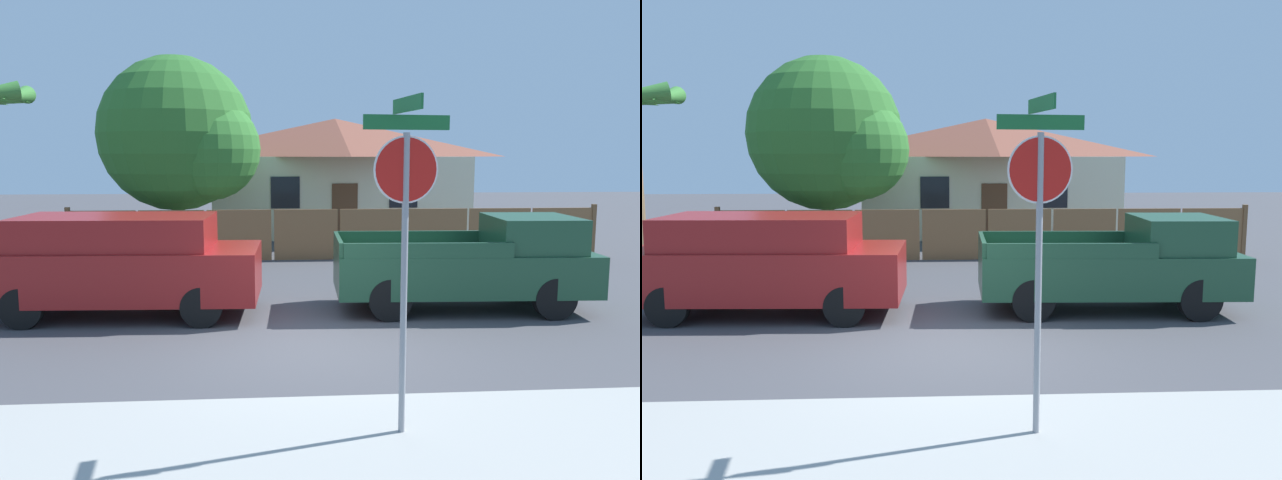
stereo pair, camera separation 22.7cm
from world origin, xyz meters
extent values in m
plane|color=#47474C|center=(0.00, 0.00, 0.00)|extent=(80.00, 80.00, 0.00)
cube|color=#A3A39E|center=(0.00, -3.60, 0.00)|extent=(36.00, 3.20, 0.01)
cube|color=brown|center=(-5.37, 8.24, 0.72)|extent=(1.81, 0.06, 1.45)
cube|color=brown|center=(-3.49, 8.24, 0.72)|extent=(1.81, 0.06, 1.45)
cube|color=brown|center=(-1.60, 8.24, 0.72)|extent=(1.81, 0.06, 1.45)
cube|color=brown|center=(0.28, 8.24, 0.72)|extent=(1.81, 0.06, 1.45)
cube|color=brown|center=(2.17, 8.24, 0.72)|extent=(1.81, 0.06, 1.45)
cube|color=brown|center=(4.05, 8.24, 0.72)|extent=(1.81, 0.06, 1.45)
cube|color=brown|center=(5.94, 8.24, 0.72)|extent=(1.81, 0.06, 1.45)
cube|color=brown|center=(7.82, 8.24, 0.72)|extent=(1.81, 0.06, 1.45)
cube|color=brown|center=(-6.32, 8.24, 0.77)|extent=(0.12, 0.12, 1.55)
cube|color=brown|center=(8.77, 8.24, 0.77)|extent=(0.12, 0.12, 1.55)
cube|color=beige|center=(1.84, 15.74, 1.46)|extent=(9.20, 7.05, 2.93)
pyramid|color=brown|center=(1.84, 15.74, 3.67)|extent=(9.93, 7.62, 1.50)
cube|color=black|center=(-0.23, 12.20, 1.70)|extent=(1.00, 0.04, 1.10)
cube|color=black|center=(3.91, 12.20, 1.70)|extent=(1.00, 0.04, 1.10)
cube|color=brown|center=(1.84, 12.20, 1.00)|extent=(0.90, 0.04, 2.00)
cylinder|color=brown|center=(-3.57, 10.08, 0.93)|extent=(0.40, 0.40, 1.87)
sphere|color=#2D6B28|center=(-3.57, 10.08, 3.62)|extent=(4.67, 4.67, 4.67)
sphere|color=#31732C|center=(-2.52, 9.50, 3.15)|extent=(3.03, 3.03, 3.03)
cone|color=#387A33|center=(-6.69, 6.13, 4.34)|extent=(0.44, 1.51, 0.66)
cone|color=#387A33|center=(-7.09, 6.83, 4.34)|extent=(1.53, 1.14, 0.66)
cube|color=maroon|center=(-3.39, 2.22, 0.81)|extent=(5.02, 2.15, 0.94)
cube|color=maroon|center=(-3.51, 2.23, 1.57)|extent=(3.53, 1.93, 0.59)
cube|color=black|center=(-1.87, 2.16, 1.57)|extent=(0.13, 1.72, 0.50)
cylinder|color=black|center=(-1.82, 3.03, 0.36)|extent=(0.72, 0.22, 0.72)
cylinder|color=black|center=(-1.89, 1.30, 0.36)|extent=(0.72, 0.22, 0.72)
cylinder|color=black|center=(-4.89, 3.15, 0.36)|extent=(0.72, 0.22, 0.72)
cylinder|color=black|center=(-4.96, 1.42, 0.36)|extent=(0.72, 0.22, 0.72)
cube|color=#1E472D|center=(2.98, 2.22, 0.76)|extent=(4.92, 2.06, 0.78)
cube|color=#1E472D|center=(4.31, 2.17, 1.48)|extent=(1.62, 1.78, 0.66)
cube|color=#1E472D|center=(2.19, 3.14, 1.29)|extent=(3.04, 0.20, 0.27)
cube|color=#1E472D|center=(2.12, 1.37, 1.29)|extent=(3.04, 0.20, 0.27)
cube|color=#1E472D|center=(0.60, 2.32, 1.29)|extent=(0.15, 1.78, 0.27)
cylinder|color=black|center=(4.52, 2.99, 0.39)|extent=(0.78, 0.22, 0.78)
cylinder|color=black|center=(4.45, 1.34, 0.39)|extent=(0.78, 0.22, 0.78)
cylinder|color=black|center=(1.51, 3.11, 0.39)|extent=(0.78, 0.22, 0.78)
cylinder|color=black|center=(1.44, 1.46, 0.39)|extent=(0.78, 0.22, 0.78)
cylinder|color=gray|center=(0.73, -3.05, 1.60)|extent=(0.07, 0.07, 3.20)
cylinder|color=red|center=(0.73, -3.05, 2.82)|extent=(0.65, 0.11, 0.65)
cylinder|color=white|center=(0.73, -3.06, 2.82)|extent=(0.69, 0.11, 0.69)
cube|color=#19602D|center=(0.73, -3.05, 3.30)|extent=(0.91, 0.15, 0.15)
cube|color=#19602D|center=(0.73, -3.05, 3.48)|extent=(0.14, 0.82, 0.15)
camera|label=1|loc=(-0.62, -9.37, 2.96)|focal=35.00mm
camera|label=2|loc=(-0.39, -9.39, 2.96)|focal=35.00mm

